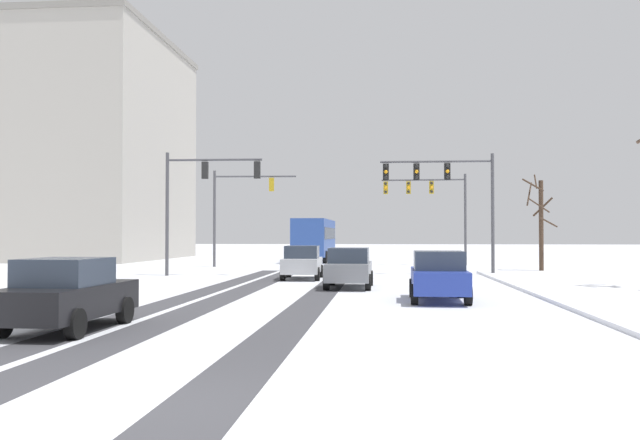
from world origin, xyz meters
The scene contains 16 objects.
ground_plane centered at (0.00, 0.00, 0.00)m, with size 300.00×300.00×0.00m, color silver.
wheel_track_left_lane centered at (0.52, 15.23, 0.00)m, with size 1.13×33.51×0.01m, color #424247.
wheel_track_right_lane centered at (-2.60, 15.23, 0.00)m, with size 1.16×33.51×0.01m, color #424247.
wheel_track_center centered at (-3.96, 15.23, 0.00)m, with size 1.04×33.51×0.01m, color #424247.
sidewalk_kerb_right centered at (10.00, 13.71, 0.06)m, with size 4.00×33.51×0.12m, color white.
traffic_signal_near_left centered at (-6.86, 26.52, 4.60)m, with size 5.14×0.48×6.50m.
traffic_signal_near_right centered at (6.19, 28.42, 4.79)m, with size 6.07×0.41×6.50m.
traffic_signal_far_right centered at (6.21, 40.51, 4.79)m, with size 6.03×0.48×6.50m.
traffic_signal_far_left centered at (-7.08, 36.56, 4.40)m, with size 5.62×0.58×6.50m.
car_silver_lead centered at (-1.15, 24.33, 0.82)m, with size 1.93×4.15×1.62m.
car_grey_second centered at (1.40, 19.11, 0.82)m, with size 1.88×4.12×1.62m.
car_blue_third centered at (4.55, 13.90, 0.82)m, with size 1.90×4.13×1.62m.
car_black_fourth centered at (-4.29, 6.38, 0.82)m, with size 1.89×4.13×1.62m.
bus_oncoming centered at (-2.77, 46.30, 1.99)m, with size 2.71×11.01×3.38m.
bare_tree_sidewalk_far centered at (12.21, 33.43, 3.00)m, with size 2.01×2.04×5.82m.
office_building_far_left_block centered at (-28.01, 49.69, 9.85)m, with size 23.47×19.88×19.69m.
Camera 1 is at (2.77, -8.13, 2.13)m, focal length 37.80 mm.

